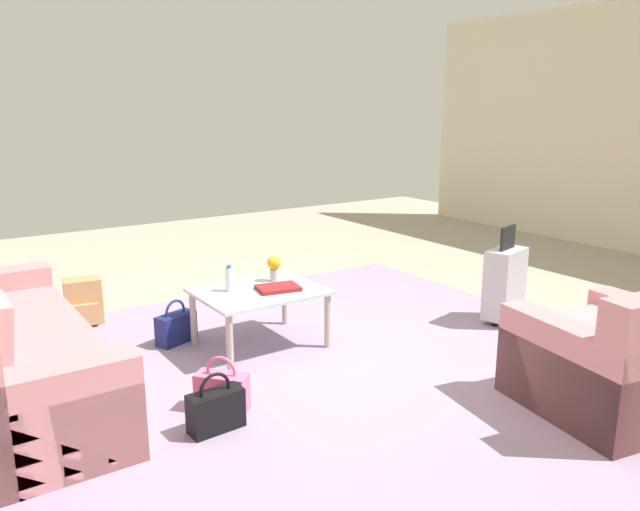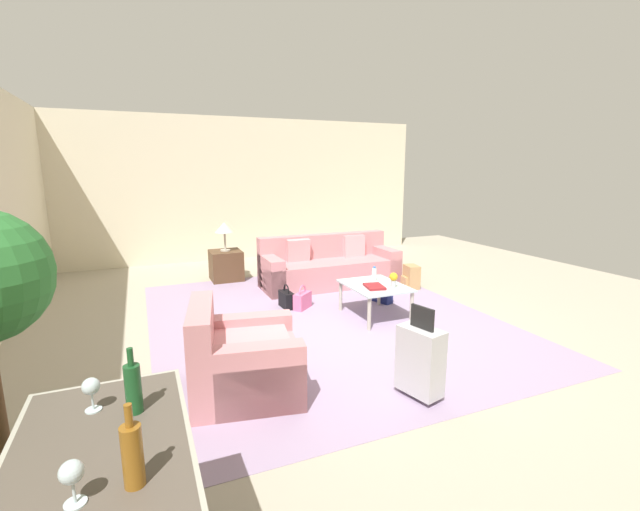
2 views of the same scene
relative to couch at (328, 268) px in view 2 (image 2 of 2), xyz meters
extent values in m
plane|color=#A89E89|center=(-2.19, 0.60, -0.30)|extent=(12.00, 12.00, 0.00)
cube|color=beige|center=(2.87, 0.60, 1.25)|extent=(0.12, 8.00, 3.10)
cube|color=#9984A3|center=(-1.59, 0.80, -0.30)|extent=(5.20, 4.40, 0.01)
cube|color=#C67F84|center=(-0.09, 0.00, -0.08)|extent=(0.85, 2.38, 0.45)
cube|color=#C67F84|center=(0.23, 0.00, 0.13)|extent=(0.22, 2.38, 0.87)
cube|color=#C67F84|center=(-0.09, -1.07, 0.00)|extent=(0.85, 0.24, 0.60)
cube|color=#C67F84|center=(-0.09, 1.07, 0.00)|extent=(0.85, 0.24, 0.60)
cube|color=pink|center=(0.07, -0.54, 0.33)|extent=(0.14, 0.40, 0.41)
cube|color=pink|center=(0.07, 0.54, 0.33)|extent=(0.16, 0.40, 0.41)
cube|color=#C67F84|center=(-3.09, 2.20, -0.08)|extent=(1.12, 1.11, 0.44)
cube|color=#C67F84|center=(-3.02, 2.57, 0.12)|extent=(0.98, 0.37, 0.85)
cube|color=#C67F84|center=(-2.72, 2.13, 0.00)|extent=(0.37, 0.97, 0.60)
cube|color=#C67F84|center=(-3.47, 2.27, 0.00)|extent=(0.37, 0.97, 0.60)
cube|color=pink|center=(-3.10, 2.15, 0.18)|extent=(0.84, 0.81, 0.08)
cube|color=silver|center=(-1.79, 0.10, 0.14)|extent=(0.93, 0.74, 0.02)
cylinder|color=#ADA899|center=(-2.21, 0.42, -0.09)|extent=(0.05, 0.05, 0.43)
cylinder|color=#ADA899|center=(-1.37, 0.42, -0.09)|extent=(0.05, 0.05, 0.43)
cylinder|color=#ADA899|center=(-2.21, -0.22, -0.09)|extent=(0.05, 0.05, 0.43)
cylinder|color=#ADA899|center=(-1.37, -0.22, -0.09)|extent=(0.05, 0.05, 0.43)
cylinder|color=silver|center=(-1.59, 0.00, 0.25)|extent=(0.06, 0.06, 0.18)
cylinder|color=#2D6BBC|center=(-1.59, 0.00, 0.35)|extent=(0.04, 0.04, 0.02)
cube|color=maroon|center=(-1.91, 0.18, 0.17)|extent=(0.35, 0.28, 0.03)
cylinder|color=#B2B7BC|center=(-2.01, -0.05, 0.21)|extent=(0.07, 0.07, 0.10)
sphere|color=gold|center=(-2.01, -0.05, 0.31)|extent=(0.11, 0.11, 0.11)
cube|color=#513823|center=(1.01, 1.60, -0.03)|extent=(0.55, 0.55, 0.54)
cylinder|color=#ADA899|center=(1.01, 1.60, 0.25)|extent=(0.18, 0.18, 0.02)
cylinder|color=#ADA899|center=(1.01, 1.60, 0.42)|extent=(0.04, 0.04, 0.32)
cone|color=beige|center=(1.01, 1.60, 0.67)|extent=(0.35, 0.35, 0.18)
cube|color=#ADA899|center=(-5.29, 3.20, 0.65)|extent=(1.70, 0.68, 0.03)
cylinder|color=silver|center=(-5.29, 3.25, 0.67)|extent=(0.07, 0.07, 0.01)
cylinder|color=silver|center=(-5.29, 3.25, 0.71)|extent=(0.01, 0.01, 0.08)
sphere|color=silver|center=(-5.29, 3.25, 0.78)|extent=(0.08, 0.08, 0.08)
cylinder|color=silver|center=(-4.71, 3.24, 0.67)|extent=(0.07, 0.07, 0.01)
cylinder|color=silver|center=(-4.71, 3.24, 0.71)|extent=(0.01, 0.01, 0.08)
sphere|color=silver|center=(-4.71, 3.24, 0.78)|extent=(0.08, 0.08, 0.08)
cylinder|color=brown|center=(-5.27, 3.07, 0.78)|extent=(0.07, 0.07, 0.22)
cylinder|color=brown|center=(-5.27, 3.07, 0.93)|extent=(0.03, 0.03, 0.08)
cylinder|color=#194C23|center=(-4.79, 3.07, 0.78)|extent=(0.07, 0.07, 0.22)
cylinder|color=#194C23|center=(-4.79, 3.07, 0.93)|extent=(0.03, 0.03, 0.08)
cube|color=#B7B7BC|center=(-3.79, 0.80, 0.05)|extent=(0.44, 0.31, 0.60)
cube|color=black|center=(-3.79, 0.80, 0.45)|extent=(0.24, 0.08, 0.20)
cylinder|color=black|center=(-3.93, 0.76, -0.28)|extent=(0.03, 0.05, 0.05)
cylinder|color=black|center=(-3.66, 0.84, -0.28)|extent=(0.03, 0.05, 0.05)
cube|color=pink|center=(-1.08, 0.89, -0.18)|extent=(0.32, 0.33, 0.24)
torus|color=pink|center=(-1.08, 0.89, -0.04)|extent=(0.14, 0.16, 0.20)
cube|color=navy|center=(-1.27, -0.33, -0.18)|extent=(0.35, 0.24, 0.24)
torus|color=navy|center=(-1.27, -0.33, -0.04)|extent=(0.19, 0.09, 0.20)
cube|color=black|center=(-0.95, 1.09, -0.18)|extent=(0.33, 0.16, 0.24)
torus|color=black|center=(-0.95, 1.09, -0.04)|extent=(0.20, 0.03, 0.20)
cube|color=tan|center=(-0.79, -1.20, -0.10)|extent=(0.33, 0.25, 0.40)
cube|color=tan|center=(-0.77, -1.08, -0.18)|extent=(0.22, 0.09, 0.18)
cylinder|color=#514C56|center=(-3.99, 3.80, -0.11)|extent=(0.47, 0.47, 0.38)
camera|label=1|loc=(0.40, 4.14, 1.54)|focal=35.00mm
camera|label=2|loc=(-6.68, 2.99, 1.72)|focal=24.00mm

